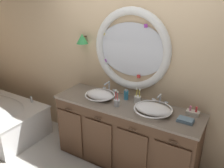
% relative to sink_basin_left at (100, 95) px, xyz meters
% --- Properties ---
extents(back_wall_assembly, '(6.40, 0.26, 2.60)m').
position_rel_sink_basin_left_xyz_m(back_wall_assembly, '(0.32, 0.35, 0.35)').
color(back_wall_assembly, '#D6B78E').
rests_on(back_wall_assembly, ground_plane).
extents(vanity_counter, '(1.98, 0.61, 0.92)m').
position_rel_sink_basin_left_xyz_m(vanity_counter, '(0.38, 0.03, -0.52)').
color(vanity_counter, brown).
rests_on(vanity_counter, ground_plane).
extents(sink_basin_left, '(0.41, 0.41, 0.11)m').
position_rel_sink_basin_left_xyz_m(sink_basin_left, '(0.00, 0.00, 0.00)').
color(sink_basin_left, white).
rests_on(sink_basin_left, vanity_counter).
extents(sink_basin_right, '(0.47, 0.47, 0.10)m').
position_rel_sink_basin_left_xyz_m(sink_basin_right, '(0.77, 0.00, -0.01)').
color(sink_basin_right, white).
rests_on(sink_basin_right, vanity_counter).
extents(faucet_set_left, '(0.22, 0.14, 0.18)m').
position_rel_sink_basin_left_xyz_m(faucet_set_left, '(0.00, 0.23, 0.01)').
color(faucet_set_left, silver).
rests_on(faucet_set_left, vanity_counter).
extents(faucet_set_right, '(0.22, 0.13, 0.16)m').
position_rel_sink_basin_left_xyz_m(faucet_set_right, '(0.77, 0.23, 0.00)').
color(faucet_set_right, silver).
rests_on(faucet_set_right, vanity_counter).
extents(toothbrush_holder_left, '(0.08, 0.08, 0.23)m').
position_rel_sink_basin_left_xyz_m(toothbrush_holder_left, '(0.31, -0.07, -0.00)').
color(toothbrush_holder_left, silver).
rests_on(toothbrush_holder_left, vanity_counter).
extents(toothbrush_holder_right, '(0.09, 0.09, 0.21)m').
position_rel_sink_basin_left_xyz_m(toothbrush_holder_right, '(0.49, 0.15, -0.00)').
color(toothbrush_holder_right, white).
rests_on(toothbrush_holder_right, vanity_counter).
extents(soap_dispenser, '(0.06, 0.07, 0.15)m').
position_rel_sink_basin_left_xyz_m(soap_dispenser, '(0.31, 0.17, 0.01)').
color(soap_dispenser, '#388EBC').
rests_on(soap_dispenser, vanity_counter).
extents(folded_hand_towel, '(0.18, 0.12, 0.04)m').
position_rel_sink_basin_left_xyz_m(folded_hand_towel, '(1.16, -0.01, -0.04)').
color(folded_hand_towel, '#7593A8').
rests_on(folded_hand_towel, vanity_counter).
extents(toiletry_basket, '(0.15, 0.09, 0.11)m').
position_rel_sink_basin_left_xyz_m(toiletry_basket, '(1.19, 0.21, -0.03)').
color(toiletry_basket, beige).
rests_on(toiletry_basket, vanity_counter).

